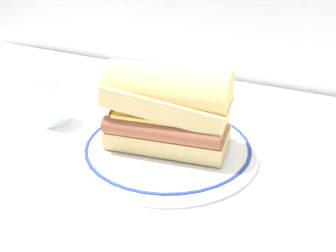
# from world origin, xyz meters

# --- Properties ---
(ground_plane) EXTENTS (1.50, 1.50, 0.00)m
(ground_plane) POSITION_xyz_m (0.00, 0.00, 0.00)
(ground_plane) COLOR silver
(plate) EXTENTS (0.28, 0.28, 0.01)m
(plate) POSITION_xyz_m (0.01, -0.02, 0.01)
(plate) COLOR white
(plate) RESTS_ON ground_plane
(sausage_sandwich) EXTENTS (0.19, 0.13, 0.13)m
(sausage_sandwich) POSITION_xyz_m (0.01, -0.02, 0.08)
(sausage_sandwich) COLOR #D2B973
(sausage_sandwich) RESTS_ON plate
(drinking_glass) EXTENTS (0.06, 0.06, 0.09)m
(drinking_glass) POSITION_xyz_m (-0.22, -0.02, 0.04)
(drinking_glass) COLOR silver
(drinking_glass) RESTS_ON ground_plane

